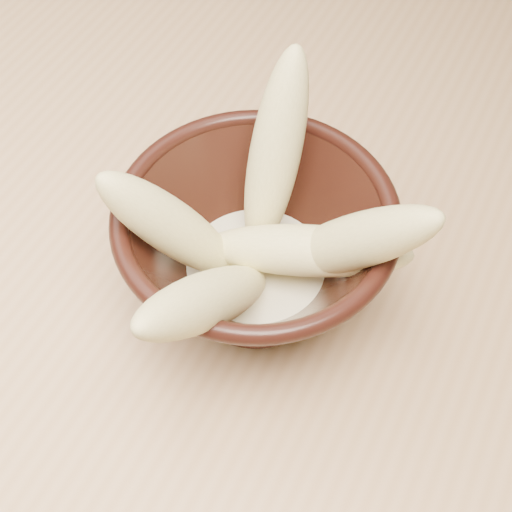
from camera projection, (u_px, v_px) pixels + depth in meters
The scene contains 8 objects.
table at pixel (122, 165), 0.69m from camera, with size 1.20×0.80×0.75m.
bowl at pixel (256, 249), 0.47m from camera, with size 0.18×0.18×0.10m.
milk_puddle at pixel (256, 269), 0.49m from camera, with size 0.10×0.10×0.01m, color beige.
banana_upright at pixel (275, 154), 0.45m from camera, with size 0.03×0.03×0.14m, color #D2C77C.
banana_left at pixel (172, 227), 0.44m from camera, with size 0.03×0.03×0.13m, color #D2C77C.
banana_right at pixel (350, 243), 0.42m from camera, with size 0.03×0.03×0.15m, color #D2C77C.
banana_across at pixel (304, 250), 0.45m from camera, with size 0.03×0.03×0.14m, color #D2C77C.
banana_front at pixel (208, 300), 0.40m from camera, with size 0.03×0.03×0.16m, color #D2C77C.
Camera 1 is at (0.33, -0.36, 1.18)m, focal length 50.00 mm.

